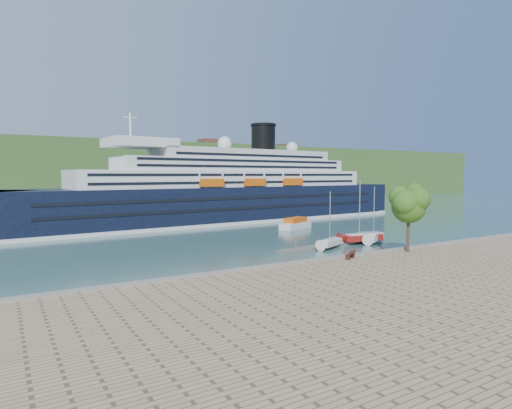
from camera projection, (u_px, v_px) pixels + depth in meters
name	position (u px, v px, depth m)	size (l,w,h in m)	color
ground	(388.00, 258.00, 56.45)	(400.00, 400.00, 0.00)	#315853
far_hillside	(120.00, 172.00, 179.68)	(400.00, 50.00, 24.00)	#345321
quay_coping	(389.00, 250.00, 56.20)	(220.00, 0.50, 0.30)	slate
cruise_ship	(225.00, 172.00, 99.18)	(104.87, 15.27, 23.55)	black
park_bench	(350.00, 254.00, 51.09)	(1.79, 0.73, 1.15)	#4A2315
promenade_tree	(409.00, 215.00, 55.48)	(5.85, 5.85, 9.70)	#285817
floating_pontoon	(324.00, 246.00, 65.01)	(17.32, 2.12, 0.38)	slate
sailboat_white_near	(331.00, 221.00, 64.25)	(6.33, 1.76, 8.17)	silver
sailboat_red	(362.00, 214.00, 68.05)	(7.54, 2.09, 9.74)	maroon
sailboat_white_far	(375.00, 216.00, 69.43)	(6.74, 1.87, 8.71)	silver
tender_launch	(295.00, 223.00, 87.64)	(8.24, 2.82, 2.28)	#D4550C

